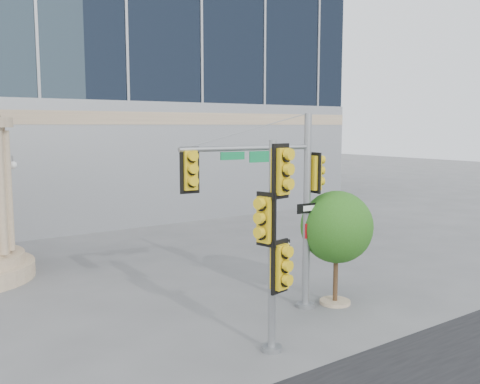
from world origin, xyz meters
TOP-DOWN VIEW (x-y plane):
  - ground at (0.00, 0.00)m, footprint 120.00×120.00m
  - main_signal_pole at (0.23, 0.94)m, footprint 3.99×0.75m
  - secondary_signal_pole at (-1.38, -0.93)m, footprint 0.83×0.60m
  - street_tree at (2.06, 0.60)m, footprint 2.00×1.96m

SIDE VIEW (x-z plane):
  - ground at x=0.00m, z-range 0.00..0.00m
  - street_tree at x=2.06m, z-range 0.49..3.61m
  - secondary_signal_pole at x=-1.38m, z-range 0.40..4.96m
  - main_signal_pole at x=0.23m, z-range 0.62..5.79m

